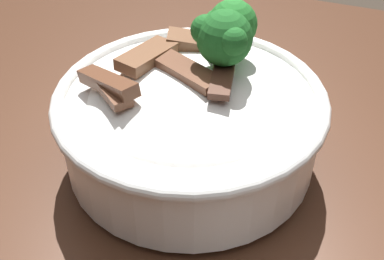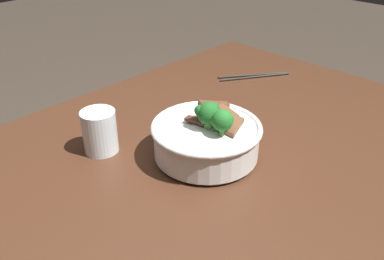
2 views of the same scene
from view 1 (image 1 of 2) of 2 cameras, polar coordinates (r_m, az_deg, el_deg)
The scene contains 1 object.
rice_bowl at distance 0.43m, azimuth -0.10°, elevation 1.91°, with size 0.24×0.24×0.15m.
Camera 1 is at (-0.05, 0.28, 1.06)m, focal length 44.68 mm.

